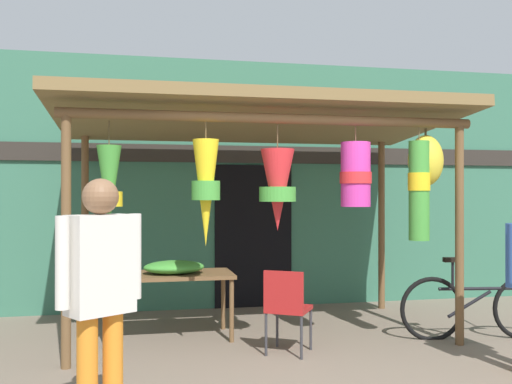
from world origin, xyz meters
The scene contains 8 objects.
ground_plane centered at (0.00, 0.00, 0.00)m, with size 30.00×30.00×0.00m, color #756656.
shop_facade centered at (0.00, 2.59, 1.73)m, with size 11.05×0.29×3.47m.
market_stall_canopy centered at (-0.09, 0.80, 2.23)m, with size 4.47×2.46×2.62m.
display_table centered at (-1.15, 0.94, 0.65)m, with size 1.40×0.71×0.72m.
flower_heap_on_table centered at (-1.09, 0.89, 0.79)m, with size 0.66×0.46×0.14m.
folding_chair centered at (-0.05, 0.05, 0.50)m, with size 0.55×0.55×0.84m.
parked_bicycle centered at (2.17, 0.23, 0.35)m, with size 1.74×0.44×0.92m.
shopper_by_bananas centered at (-1.73, -1.68, 1.00)m, with size 0.51×0.40×1.69m.
Camera 1 is at (-1.51, -5.42, 1.59)m, focal length 40.06 mm.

